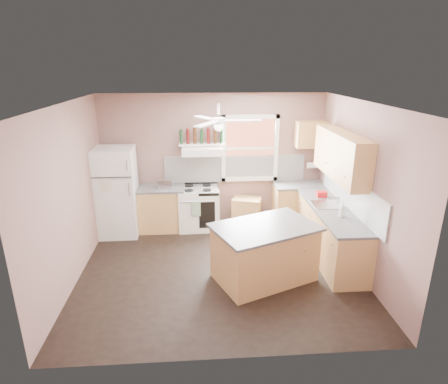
{
  "coord_description": "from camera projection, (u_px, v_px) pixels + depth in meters",
  "views": [
    {
      "loc": [
        -0.32,
        -5.45,
        3.24
      ],
      "look_at": [
        0.1,
        0.3,
        1.25
      ],
      "focal_mm": 30.0,
      "sensor_mm": 36.0,
      "label": 1
    }
  ],
  "objects": [
    {
      "name": "faucet",
      "position": [
        337.0,
        201.0,
        6.52
      ],
      "size": [
        0.03,
        0.03,
        0.14
      ],
      "primitive_type": "cylinder",
      "color": "silver",
      "rests_on": "sink"
    },
    {
      "name": "backsplash_right",
      "position": [
        351.0,
        193.0,
        6.27
      ],
      "size": [
        0.03,
        2.6,
        0.55
      ],
      "primitive_type": "cube",
      "color": "white",
      "rests_on": "wall_right"
    },
    {
      "name": "wall_right",
      "position": [
        362.0,
        189.0,
        5.93
      ],
      "size": [
        0.05,
        4.0,
        2.7
      ],
      "primitive_type": "cube",
      "color": "#7C5A54",
      "rests_on": "ground"
    },
    {
      "name": "wine_bottles",
      "position": [
        202.0,
        136.0,
        7.35
      ],
      "size": [
        0.86,
        0.06,
        0.31
      ],
      "color": "#143819",
      "rests_on": "bottle_shelf"
    },
    {
      "name": "window_view",
      "position": [
        250.0,
        148.0,
        7.62
      ],
      "size": [
        1.0,
        0.02,
        1.2
      ],
      "primitive_type": "cube",
      "color": "brown",
      "rests_on": "wall_back"
    },
    {
      "name": "counter_corner",
      "position": [
        299.0,
        185.0,
        7.65
      ],
      "size": [
        1.02,
        0.62,
        0.04
      ],
      "primitive_type": "cube",
      "color": "#4C4C4F",
      "rests_on": "base_cabinet_corner"
    },
    {
      "name": "wall_back",
      "position": [
        213.0,
        160.0,
        7.69
      ],
      "size": [
        4.5,
        0.05,
        2.7
      ],
      "primitive_type": "cube",
      "color": "#7C5A54",
      "rests_on": "ground"
    },
    {
      "name": "soap_bottle",
      "position": [
        342.0,
        210.0,
        5.97
      ],
      "size": [
        0.13,
        0.13,
        0.25
      ],
      "primitive_type": "imported",
      "rotation": [
        0.0,
        0.0,
        2.65
      ],
      "color": "silver",
      "rests_on": "counter_right"
    },
    {
      "name": "base_cabinet_right",
      "position": [
        330.0,
        234.0,
        6.49
      ],
      "size": [
        0.6,
        2.2,
        0.86
      ],
      "primitive_type": "cube",
      "color": "tan",
      "rests_on": "floor"
    },
    {
      "name": "counter_left",
      "position": [
        161.0,
        188.0,
        7.46
      ],
      "size": [
        0.92,
        0.62,
        0.04
      ],
      "primitive_type": "cube",
      "color": "#4C4C4F",
      "rests_on": "base_cabinet_left"
    },
    {
      "name": "sink",
      "position": [
        328.0,
        205.0,
        6.53
      ],
      "size": [
        0.55,
        0.45,
        0.03
      ],
      "primitive_type": "cube",
      "color": "silver",
      "rests_on": "counter_right"
    },
    {
      "name": "upper_cabinet_right",
      "position": [
        341.0,
        155.0,
        6.25
      ],
      "size": [
        0.33,
        1.8,
        0.76
      ],
      "primitive_type": "cube",
      "color": "tan",
      "rests_on": "wall_right"
    },
    {
      "name": "window_frame",
      "position": [
        250.0,
        149.0,
        7.59
      ],
      "size": [
        1.16,
        0.07,
        1.36
      ],
      "primitive_type": "cube",
      "color": "white",
      "rests_on": "wall_back"
    },
    {
      "name": "wall_left",
      "position": [
        68.0,
        196.0,
        5.62
      ],
      "size": [
        0.05,
        4.0,
        2.7
      ],
      "primitive_type": "cube",
      "color": "#7C5A54",
      "rests_on": "ground"
    },
    {
      "name": "stove",
      "position": [
        199.0,
        208.0,
        7.66
      ],
      "size": [
        0.82,
        0.66,
        0.86
      ],
      "primitive_type": "cube",
      "rotation": [
        0.0,
        0.0,
        0.03
      ],
      "color": "white",
      "rests_on": "floor"
    },
    {
      "name": "toaster",
      "position": [
        165.0,
        184.0,
        7.37
      ],
      "size": [
        0.29,
        0.17,
        0.18
      ],
      "primitive_type": "cube",
      "rotation": [
        0.0,
        0.0,
        -0.04
      ],
      "color": "silver",
      "rests_on": "counter_left"
    },
    {
      "name": "island",
      "position": [
        264.0,
        254.0,
        5.83
      ],
      "size": [
        1.69,
        1.41,
        0.86
      ],
      "primitive_type": "cube",
      "rotation": [
        0.0,
        0.0,
        0.4
      ],
      "color": "tan",
      "rests_on": "floor"
    },
    {
      "name": "base_cabinet_left",
      "position": [
        162.0,
        209.0,
        7.61
      ],
      "size": [
        0.9,
        0.6,
        0.86
      ],
      "primitive_type": "cube",
      "color": "tan",
      "rests_on": "floor"
    },
    {
      "name": "red_caddy",
      "position": [
        322.0,
        194.0,
        6.9
      ],
      "size": [
        0.19,
        0.13,
        0.1
      ],
      "primitive_type": "cube",
      "rotation": [
        0.0,
        0.0,
        -0.05
      ],
      "color": "red",
      "rests_on": "counter_right"
    },
    {
      "name": "bottle_shelf",
      "position": [
        202.0,
        144.0,
        7.41
      ],
      "size": [
        0.9,
        0.26,
        0.03
      ],
      "primitive_type": "cube",
      "color": "white",
      "rests_on": "range_hood"
    },
    {
      "name": "cart",
      "position": [
        246.0,
        212.0,
        7.82
      ],
      "size": [
        0.66,
        0.53,
        0.57
      ],
      "primitive_type": "cube",
      "rotation": [
        0.0,
        0.0,
        -0.29
      ],
      "color": "tan",
      "rests_on": "floor"
    },
    {
      "name": "ceiling_fan_hub",
      "position": [
        219.0,
        121.0,
        5.42
      ],
      "size": [
        0.2,
        0.2,
        0.08
      ],
      "primitive_type": "cylinder",
      "color": "white",
      "rests_on": "ceiling"
    },
    {
      "name": "refrigerator",
      "position": [
        117.0,
        192.0,
        7.25
      ],
      "size": [
        0.75,
        0.73,
        1.74
      ],
      "primitive_type": "cube",
      "rotation": [
        0.0,
        0.0,
        0.02
      ],
      "color": "white",
      "rests_on": "floor"
    },
    {
      "name": "counter_right",
      "position": [
        332.0,
        210.0,
        6.35
      ],
      "size": [
        0.62,
        2.22,
        0.04
      ],
      "primitive_type": "cube",
      "color": "#4C4C4F",
      "rests_on": "base_cabinet_right"
    },
    {
      "name": "floor",
      "position": [
        219.0,
        269.0,
        6.22
      ],
      "size": [
        4.5,
        4.5,
        0.0
      ],
      "primitive_type": "plane",
      "color": "black",
      "rests_on": "ground"
    },
    {
      "name": "backsplash_back",
      "position": [
        235.0,
        169.0,
        7.74
      ],
      "size": [
        2.9,
        0.03,
        0.55
      ],
      "primitive_type": "cube",
      "color": "white",
      "rests_on": "wall_back"
    },
    {
      "name": "base_cabinet_corner",
      "position": [
        298.0,
        206.0,
        7.8
      ],
      "size": [
        1.0,
        0.6,
        0.86
      ],
      "primitive_type": "cube",
      "color": "tan",
      "rests_on": "floor"
    },
    {
      "name": "island_top",
      "position": [
        265.0,
        227.0,
        5.68
      ],
      "size": [
        1.8,
        1.52,
        0.04
      ],
      "primitive_type": "cube",
      "rotation": [
        0.0,
        0.0,
        0.4
      ],
      "color": "#4C4C4F",
      "rests_on": "island"
    },
    {
      "name": "range_hood",
      "position": [
        202.0,
        151.0,
        7.32
      ],
      "size": [
        0.78,
        0.5,
        0.14
      ],
      "primitive_type": "cube",
      "color": "white",
      "rests_on": "wall_back"
    },
    {
      "name": "paper_towel",
      "position": [
        314.0,
        165.0,
        7.71
      ],
      "size": [
        0.26,
        0.12,
        0.12
      ],
      "primitive_type": "cylinder",
      "rotation": [
        0.0,
        1.57,
        0.0
      ],
      "color": "white",
      "rests_on": "wall_back"
    },
    {
      "name": "ceiling",
      "position": [
        219.0,
        103.0,
        5.34
      ],
      "size": [
        4.5,
        4.5,
        0.0
      ],
      "primitive_type": "plane",
      "color": "white",
      "rests_on": "ground"
    },
    {
      "name": "upper_cabinet_corner",
      "position": [
        311.0,
        134.0,
        7.46
      ],
      "size": [
        0.6,
        0.33,
        0.52
      ],
      "primitive_type": "cube",
      "color": "tan",
      "rests_on": "wall_back"
    }
  ]
}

